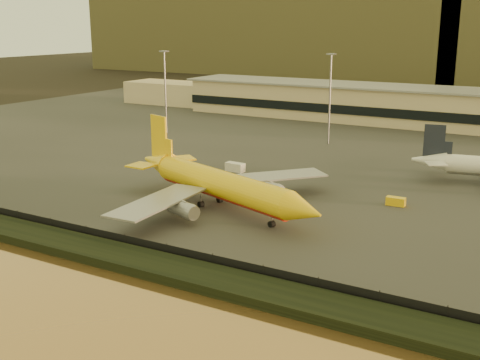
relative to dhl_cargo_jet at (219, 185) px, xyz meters
The scene contains 10 objects.
ground 13.68m from the dhl_cargo_jet, 69.50° to the right, with size 900.00×900.00×0.00m, color black.
embankment 29.65m from the dhl_cargo_jet, 81.20° to the right, with size 320.00×7.00×1.40m, color black.
tarmac 83.23m from the dhl_cargo_jet, 86.90° to the left, with size 320.00×220.00×0.20m, color #2D2D2D.
perimeter_fence 25.66m from the dhl_cargo_jet, 79.82° to the right, with size 300.00×0.05×2.20m, color black.
terminal_building 113.98m from the dhl_cargo_jet, 95.05° to the left, with size 202.00×25.00×12.60m.
apron_light_masts 66.83m from the dhl_cargo_jet, 72.80° to the left, with size 152.20×12.20×25.40m.
distant_hills 329.46m from the dhl_cargo_jet, 92.84° to the left, with size 470.00×160.00×70.00m.
dhl_cargo_jet is the anchor object (origin of this frame).
gse_vehicle_yellow 33.81m from the dhl_cargo_jet, 32.79° to the left, with size 3.55×1.60×1.60m, color yellow.
gse_vehicle_white 28.88m from the dhl_cargo_jet, 114.43° to the left, with size 4.52×2.03×2.03m, color silver.
Camera 1 is at (52.74, -79.47, 34.14)m, focal length 45.00 mm.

